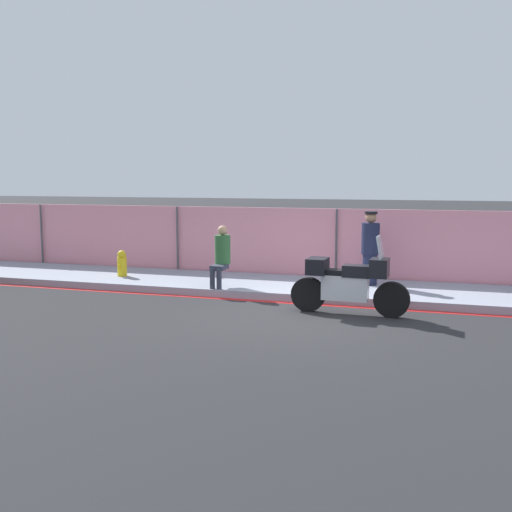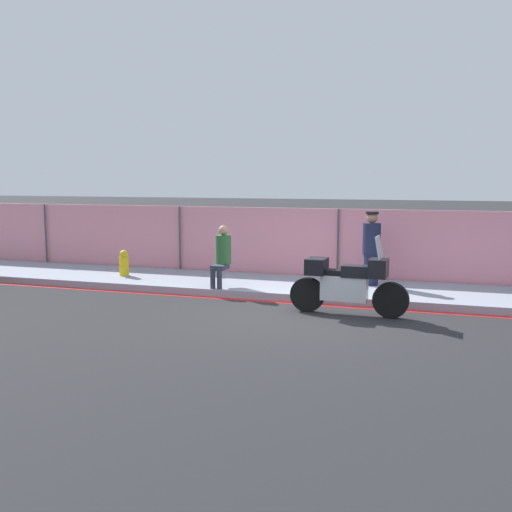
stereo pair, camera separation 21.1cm
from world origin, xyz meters
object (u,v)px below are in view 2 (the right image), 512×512
object	(u,v)px
motorcycle	(347,283)
fire_hydrant	(124,263)
officer_standing	(371,248)
person_seated_on_curb	(222,253)

from	to	relation	value
motorcycle	fire_hydrant	size ratio (longest dim) A/B	3.54
motorcycle	officer_standing	world-z (taller)	officer_standing
motorcycle	fire_hydrant	world-z (taller)	motorcycle
motorcycle	person_seated_on_curb	bearing A→B (deg)	159.36
officer_standing	fire_hydrant	distance (m)	5.93
motorcycle	person_seated_on_curb	size ratio (longest dim) A/B	1.67
person_seated_on_curb	fire_hydrant	distance (m)	2.87
officer_standing	motorcycle	bearing A→B (deg)	-93.28
fire_hydrant	motorcycle	bearing A→B (deg)	-17.16
person_seated_on_curb	fire_hydrant	xyz separation A→B (m)	(-2.79, 0.55, -0.43)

